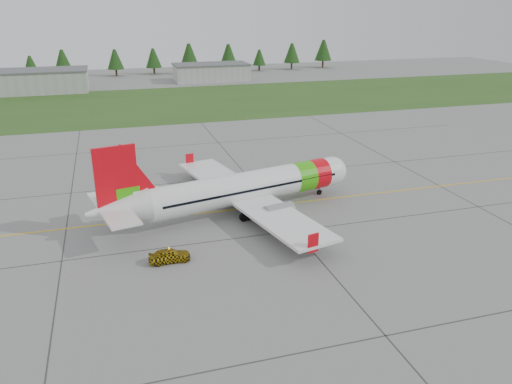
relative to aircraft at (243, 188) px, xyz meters
name	(u,v)px	position (x,y,z in m)	size (l,w,h in m)	color
ground	(208,242)	(-5.92, -7.30, -3.01)	(320.00, 320.00, 0.00)	gray
aircraft	(243,188)	(0.00, 0.00, 0.00)	(34.00, 31.90, 10.43)	white
follow_me_car	(169,243)	(-10.50, -10.52, -0.94)	(1.67, 1.41, 4.14)	gold
grass_strip	(144,104)	(-5.92, 74.70, -2.99)	(320.00, 50.00, 0.03)	#30561E
taxi_guideline	(195,214)	(-5.92, 0.70, -3.00)	(120.00, 0.25, 0.02)	gold
hangar_west	(30,82)	(-35.92, 102.70, -0.01)	(32.00, 14.00, 6.00)	#A8A8A3
hangar_east	(211,73)	(19.08, 110.70, -0.41)	(24.00, 12.00, 5.20)	#A8A8A3
treeline	(130,61)	(-5.92, 130.70, 1.99)	(160.00, 8.00, 10.00)	#1C3F14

